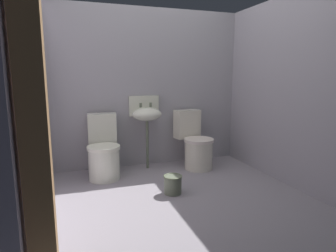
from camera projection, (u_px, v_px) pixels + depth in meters
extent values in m
cube|color=gray|center=(177.00, 198.00, 3.14)|extent=(3.07, 2.73, 0.08)
cube|color=#9D9AA0|center=(147.00, 88.00, 4.08)|extent=(3.07, 0.10, 2.17)
cube|color=#A397A7|center=(29.00, 96.00, 2.60)|extent=(0.10, 2.53, 2.17)
cube|color=#9C97A0|center=(282.00, 91.00, 3.48)|extent=(0.10, 2.53, 2.17)
cube|color=#997146|center=(32.00, 108.00, 1.61)|extent=(0.16, 0.16, 2.17)
cylinder|color=silver|center=(104.00, 164.00, 3.56)|extent=(0.41, 0.41, 0.38)
cylinder|color=silver|center=(104.00, 148.00, 3.53)|extent=(0.43, 0.43, 0.04)
cube|color=silver|center=(102.00, 129.00, 3.78)|extent=(0.37, 0.21, 0.40)
cylinder|color=silver|center=(199.00, 155.00, 3.96)|extent=(0.44, 0.44, 0.38)
cylinder|color=silver|center=(199.00, 140.00, 3.93)|extent=(0.46, 0.46, 0.04)
cube|color=silver|center=(187.00, 124.00, 4.16)|extent=(0.39, 0.24, 0.40)
cylinder|color=#5E6752|center=(147.00, 145.00, 3.96)|extent=(0.04, 0.04, 0.66)
ellipsoid|color=silver|center=(147.00, 114.00, 3.89)|extent=(0.40, 0.32, 0.18)
cube|color=silver|center=(144.00, 106.00, 4.03)|extent=(0.42, 0.04, 0.28)
cylinder|color=#5E6752|center=(141.00, 105.00, 3.91)|extent=(0.04, 0.04, 0.06)
cylinder|color=#5E6752|center=(151.00, 105.00, 3.95)|extent=(0.04, 0.04, 0.06)
cylinder|color=#5E6752|center=(173.00, 185.00, 3.14)|extent=(0.19, 0.19, 0.19)
torus|color=#5D684C|center=(173.00, 176.00, 3.12)|extent=(0.21, 0.21, 0.02)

